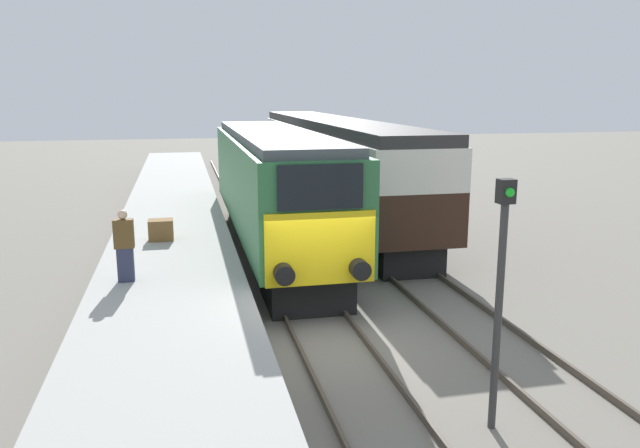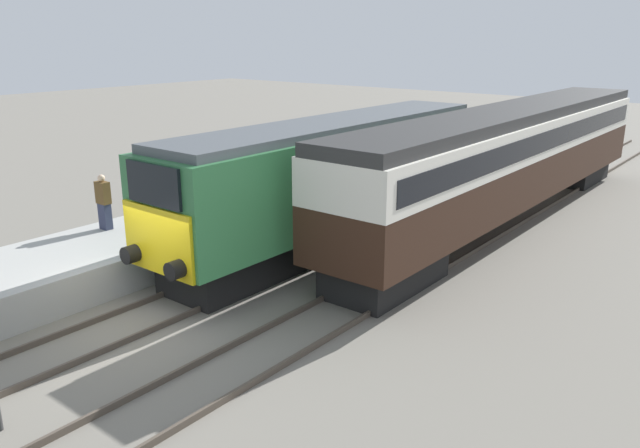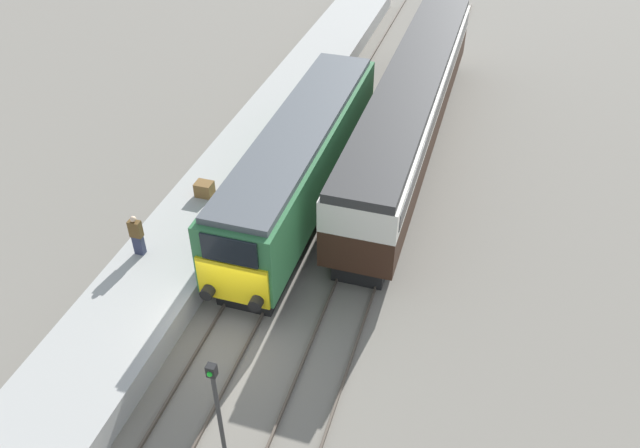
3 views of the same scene
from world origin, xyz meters
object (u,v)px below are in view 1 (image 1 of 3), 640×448
locomotive (274,185)px  person_on_platform (125,246)px  signal_post (500,285)px  luggage_crate (161,230)px  passenger_carriage (333,157)px

locomotive → person_on_platform: 7.07m
locomotive → signal_post: (1.70, -11.74, 0.14)m
luggage_crate → passenger_carriage: bearing=47.2°
luggage_crate → locomotive: bearing=25.1°
person_on_platform → signal_post: 8.52m
passenger_carriage → signal_post: size_ratio=5.18×
passenger_carriage → person_on_platform: passenger_carriage is taller
passenger_carriage → person_on_platform: bearing=-123.6°
locomotive → passenger_carriage: bearing=59.8°
luggage_crate → signal_post: bearing=-62.4°
passenger_carriage → signal_post: passenger_carriage is taller
passenger_carriage → luggage_crate: bearing=-132.8°
locomotive → signal_post: 11.86m
passenger_carriage → signal_post: (-1.70, -17.59, -0.13)m
signal_post → luggage_crate: size_ratio=5.66×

